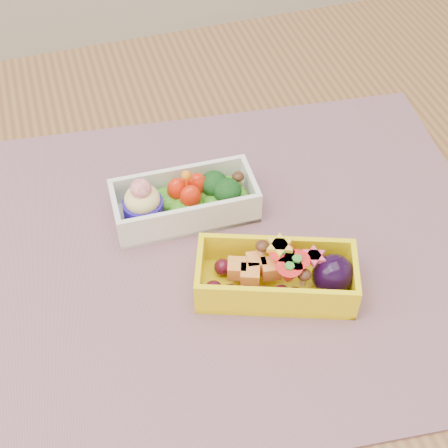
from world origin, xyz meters
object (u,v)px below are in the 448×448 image
object	(u,v)px
placemat	(218,254)
table	(193,303)
bento_yellow	(280,275)
bento_white	(184,201)

from	to	relation	value
placemat	table	bearing A→B (deg)	143.22
placemat	bento_yellow	size ratio (longest dim) A/B	3.47
bento_white	bento_yellow	xyz separation A→B (m)	(0.06, -0.12, 0.00)
table	placemat	bearing A→B (deg)	-36.78
table	bento_yellow	xyz separation A→B (m)	(0.07, -0.08, 0.12)
table	bento_white	xyz separation A→B (m)	(0.01, 0.04, 0.12)
table	placemat	world-z (taller)	placemat
bento_white	bento_yellow	world-z (taller)	bento_white
table	bento_yellow	distance (m)	0.16
placemat	bento_yellow	world-z (taller)	bento_yellow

